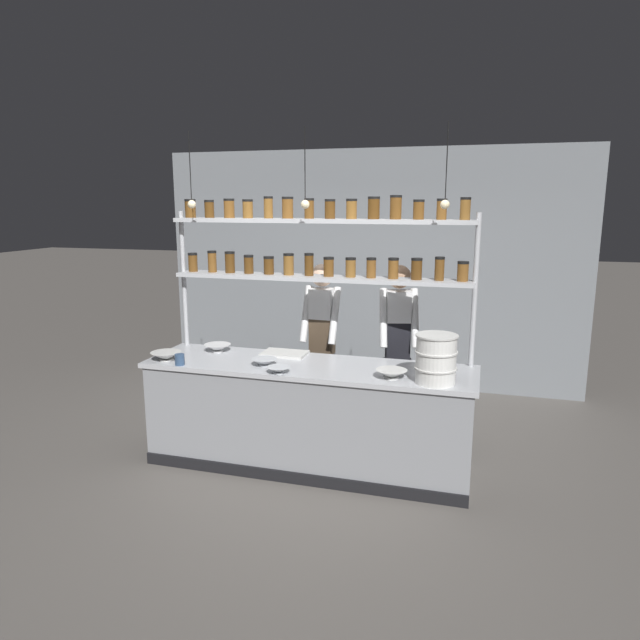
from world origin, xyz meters
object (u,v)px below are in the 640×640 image
object	(u,v)px
prep_bowl_near_left	(391,374)
prep_bowl_center_front	(264,362)
prep_bowl_near_right	(166,356)
chef_left	(322,337)
prep_bowl_center_back	(279,370)
container_stack	(436,359)
cutting_board	(285,353)
serving_cup_front	(180,360)
spice_shelf_unit	(319,252)
prep_bowl_far_left	(218,348)
chef_center	(398,341)

from	to	relation	value
prep_bowl_near_left	prep_bowl_center_front	world-z (taller)	prep_bowl_near_left
prep_bowl_near_right	chef_left	bearing A→B (deg)	39.20
prep_bowl_center_front	prep_bowl_center_back	distance (m)	0.26
container_stack	prep_bowl_center_front	xyz separation A→B (m)	(-1.43, 0.08, -0.16)
chef_left	prep_bowl_center_front	world-z (taller)	chef_left
container_stack	prep_bowl_near_right	world-z (taller)	container_stack
prep_bowl_center_front	container_stack	bearing A→B (deg)	-3.30
chef_left	cutting_board	size ratio (longest dim) A/B	4.25
prep_bowl_near_left	prep_bowl_center_back	bearing A→B (deg)	-172.54
prep_bowl_center_front	serving_cup_front	bearing A→B (deg)	-165.12
prep_bowl_near_left	prep_bowl_near_right	distance (m)	1.98
prep_bowl_near_right	container_stack	bearing A→B (deg)	-0.00
prep_bowl_near_right	serving_cup_front	size ratio (longest dim) A/B	2.82
cutting_board	chef_left	bearing A→B (deg)	65.91
prep_bowl_near_right	spice_shelf_unit	bearing A→B (deg)	23.88
prep_bowl_near_right	cutting_board	bearing A→B (deg)	26.03
chef_left	cutting_board	distance (m)	0.53
prep_bowl_center_front	prep_bowl_center_back	xyz separation A→B (m)	(0.19, -0.17, -0.00)
container_stack	prep_bowl_center_back	world-z (taller)	container_stack
cutting_board	prep_bowl_far_left	distance (m)	0.64
prep_bowl_near_left	prep_bowl_center_back	size ratio (longest dim) A/B	1.29
container_stack	prep_bowl_near_right	xyz separation A→B (m)	(-2.32, 0.00, -0.15)
chef_left	prep_bowl_center_back	xyz separation A→B (m)	(-0.07, -1.03, -0.04)
prep_bowl_near_left	prep_bowl_far_left	size ratio (longest dim) A/B	1.01
container_stack	prep_bowl_far_left	distance (m)	2.06
container_stack	prep_bowl_center_back	bearing A→B (deg)	-175.76
serving_cup_front	prep_bowl_center_back	bearing A→B (deg)	0.68
prep_bowl_center_front	prep_bowl_near_right	distance (m)	0.89
spice_shelf_unit	cutting_board	bearing A→B (deg)	-163.38
container_stack	prep_bowl_center_back	xyz separation A→B (m)	(-1.24, -0.09, -0.16)
prep_bowl_center_front	prep_bowl_near_left	bearing A→B (deg)	-2.97
spice_shelf_unit	chef_left	xyz separation A→B (m)	(-0.08, 0.39, -0.86)
container_stack	prep_bowl_center_back	size ratio (longest dim) A/B	1.96
prep_bowl_near_right	prep_bowl_center_back	bearing A→B (deg)	-4.86
prep_bowl_near_left	serving_cup_front	xyz separation A→B (m)	(-1.79, -0.13, 0.01)
prep_bowl_center_back	chef_left	bearing A→B (deg)	86.03
prep_bowl_near_left	prep_bowl_center_front	bearing A→B (deg)	177.03
spice_shelf_unit	prep_bowl_far_left	world-z (taller)	spice_shelf_unit
chef_center	cutting_board	world-z (taller)	chef_center
cutting_board	prep_bowl_near_left	size ratio (longest dim) A/B	1.60
spice_shelf_unit	prep_bowl_center_front	distance (m)	1.07
chef_center	serving_cup_front	xyz separation A→B (m)	(-1.70, -1.06, -0.02)
chef_left	prep_bowl_far_left	size ratio (longest dim) A/B	6.90
prep_bowl_center_back	prep_bowl_near_right	size ratio (longest dim) A/B	0.73
container_stack	prep_bowl_near_left	size ratio (longest dim) A/B	1.52
prep_bowl_near_right	prep_bowl_far_left	xyz separation A→B (m)	(0.30, 0.40, -0.00)
chef_left	prep_bowl_far_left	bearing A→B (deg)	-144.40
prep_bowl_center_front	prep_bowl_near_right	xyz separation A→B (m)	(-0.89, -0.08, 0.01)
prep_bowl_center_back	prep_bowl_near_right	world-z (taller)	prep_bowl_near_right
container_stack	prep_bowl_near_left	world-z (taller)	container_stack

